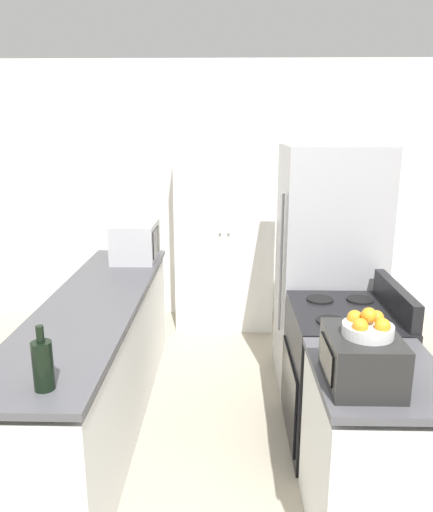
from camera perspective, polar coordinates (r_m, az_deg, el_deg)
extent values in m
cube|color=white|center=(5.17, 0.41, 7.20)|extent=(7.00, 0.06, 2.60)
cube|color=silver|center=(3.50, -13.41, -12.27)|extent=(0.58, 2.57, 0.82)
cube|color=#4C4C51|center=(3.32, -13.88, -5.14)|extent=(0.60, 2.62, 0.04)
cube|color=silver|center=(2.69, 17.40, -21.59)|extent=(0.58, 0.73, 0.82)
cube|color=#4C4C51|center=(2.45, 18.24, -12.82)|extent=(0.60, 0.75, 0.04)
cube|color=white|center=(4.91, 0.93, 3.32)|extent=(0.94, 0.52, 2.01)
sphere|color=#B2B2B7|center=(4.65, 0.41, 2.66)|extent=(0.03, 0.03, 0.03)
sphere|color=#B2B2B7|center=(4.64, 1.40, 2.66)|extent=(0.03, 0.03, 0.03)
cube|color=black|center=(3.31, 14.12, -13.27)|extent=(0.64, 0.76, 0.89)
cube|color=black|center=(3.31, 8.25, -15.16)|extent=(0.02, 0.67, 0.49)
cube|color=black|center=(3.19, 19.81, -4.59)|extent=(0.06, 0.72, 0.16)
cylinder|color=black|center=(2.94, 12.98, -7.24)|extent=(0.17, 0.17, 0.01)
cylinder|color=black|center=(3.27, 11.73, -4.87)|extent=(0.17, 0.17, 0.01)
cylinder|color=black|center=(3.00, 17.81, -7.12)|extent=(0.17, 0.17, 0.01)
cylinder|color=black|center=(3.33, 16.09, -4.82)|extent=(0.17, 0.17, 0.01)
cube|color=#A3A3A8|center=(3.88, 12.52, -1.41)|extent=(0.71, 0.78, 1.84)
cylinder|color=gray|center=(3.60, 7.39, -0.93)|extent=(0.02, 0.02, 1.01)
cube|color=#B2B2B7|center=(4.19, -9.26, 1.69)|extent=(0.34, 0.49, 0.31)
cube|color=black|center=(4.12, -6.94, 1.57)|extent=(0.01, 0.30, 0.22)
cylinder|color=black|center=(2.26, -19.21, -11.77)|extent=(0.09, 0.09, 0.22)
cylinder|color=black|center=(2.21, -19.53, -8.41)|extent=(0.03, 0.03, 0.07)
cube|color=black|center=(2.27, 16.30, -11.21)|extent=(0.30, 0.38, 0.23)
cube|color=black|center=(2.24, 12.42, -11.36)|extent=(0.01, 0.27, 0.14)
cylinder|color=silver|center=(2.21, 16.90, -8.10)|extent=(0.21, 0.21, 0.05)
sphere|color=orange|center=(2.25, 17.80, -6.73)|extent=(0.06, 0.06, 0.06)
sphere|color=orange|center=(2.23, 15.52, -6.79)|extent=(0.06, 0.06, 0.06)
sphere|color=orange|center=(2.14, 16.11, -7.68)|extent=(0.06, 0.06, 0.06)
sphere|color=orange|center=(2.17, 18.46, -7.60)|extent=(0.06, 0.06, 0.06)
sphere|color=orange|center=(2.19, 17.03, -6.48)|extent=(0.06, 0.06, 0.06)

